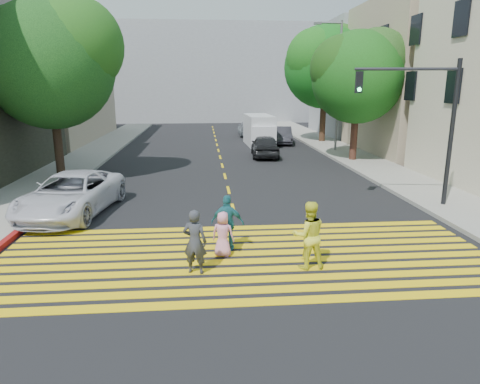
{
  "coord_description": "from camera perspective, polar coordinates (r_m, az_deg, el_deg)",
  "views": [
    {
      "loc": [
        -1.08,
        -9.47,
        4.52
      ],
      "look_at": [
        0.0,
        3.0,
        1.4
      ],
      "focal_mm": 32.0,
      "sensor_mm": 36.0,
      "label": 1
    }
  ],
  "objects": [
    {
      "name": "sidewalk_right",
      "position": [
        26.65,
        16.24,
        3.84
      ],
      "size": [
        3.0,
        60.0,
        0.15
      ],
      "primitive_type": "cube",
      "color": "gray",
      "rests_on": "ground"
    },
    {
      "name": "street_lamp",
      "position": [
        30.47,
        12.72,
        14.55
      ],
      "size": [
        1.96,
        0.26,
        8.68
      ],
      "rotation": [
        0.0,
        0.0,
        0.04
      ],
      "color": "gray",
      "rests_on": "ground"
    },
    {
      "name": "curb_red",
      "position": [
        17.12,
        -24.65,
        -2.35
      ],
      "size": [
        0.2,
        8.0,
        0.16
      ],
      "primitive_type": "cube",
      "color": "maroon",
      "rests_on": "ground"
    },
    {
      "name": "pedestrian_woman",
      "position": [
        10.91,
        9.13,
        -5.7
      ],
      "size": [
        0.88,
        0.7,
        1.75
      ],
      "primitive_type": "imported",
      "rotation": [
        0.0,
        0.0,
        3.19
      ],
      "color": "yellow",
      "rests_on": "ground"
    },
    {
      "name": "building_left_tan",
      "position": [
        40.34,
        -27.43,
        13.17
      ],
      "size": [
        12.0,
        16.0,
        10.0
      ],
      "primitive_type": "cube",
      "color": "tan",
      "rests_on": "ground"
    },
    {
      "name": "building_right_tan",
      "position": [
        32.7,
        25.27,
        13.56
      ],
      "size": [
        10.0,
        10.0,
        10.0
      ],
      "primitive_type": "cube",
      "color": "tan",
      "rests_on": "ground"
    },
    {
      "name": "sidewalk_left",
      "position": [
        32.64,
        -18.12,
        5.49
      ],
      "size": [
        3.0,
        40.0,
        0.15
      ],
      "primitive_type": "cube",
      "color": "gray",
      "rests_on": "ground"
    },
    {
      "name": "lane_line",
      "position": [
        32.31,
        -2.99,
        5.95
      ],
      "size": [
        0.12,
        34.4,
        0.01
      ],
      "color": "yellow",
      "rests_on": "ground"
    },
    {
      "name": "silver_car",
      "position": [
        39.98,
        1.21,
        8.51
      ],
      "size": [
        2.12,
        4.82,
        1.38
      ],
      "primitive_type": "imported",
      "rotation": [
        0.0,
        0.0,
        3.1
      ],
      "color": "#A2AAB2",
      "rests_on": "ground"
    },
    {
      "name": "white_sedan",
      "position": [
        16.49,
        -21.57,
        -0.26
      ],
      "size": [
        3.24,
        5.63,
        1.48
      ],
      "primitive_type": "imported",
      "rotation": [
        0.0,
        0.0,
        -0.16
      ],
      "color": "silver",
      "rests_on": "ground"
    },
    {
      "name": "crosswalk",
      "position": [
        11.71,
        0.73,
        -8.69
      ],
      "size": [
        13.4,
        5.3,
        0.01
      ],
      "color": "yellow",
      "rests_on": "ground"
    },
    {
      "name": "dark_car_parked",
      "position": [
        34.56,
        5.66,
        7.53
      ],
      "size": [
        1.9,
        4.18,
        1.33
      ],
      "primitive_type": "imported",
      "rotation": [
        0.0,
        0.0,
        -0.12
      ],
      "color": "#29282F",
      "rests_on": "ground"
    },
    {
      "name": "tree_right_near",
      "position": [
        26.75,
        15.6,
        15.11
      ],
      "size": [
        6.49,
        6.11,
        7.78
      ],
      "rotation": [
        0.0,
        0.0,
        -0.16
      ],
      "color": "#402418",
      "rests_on": "ground"
    },
    {
      "name": "tree_left",
      "position": [
        22.5,
        -23.86,
        16.04
      ],
      "size": [
        7.38,
        7.04,
        8.55
      ],
      "rotation": [
        0.0,
        0.0,
        -0.21
      ],
      "color": "black",
      "rests_on": "ground"
    },
    {
      "name": "tree_right_far",
      "position": [
        35.48,
        11.39,
        16.57
      ],
      "size": [
        8.34,
        8.31,
        9.28
      ],
      "rotation": [
        0.0,
        0.0,
        0.38
      ],
      "color": "#47261B",
      "rests_on": "ground"
    },
    {
      "name": "pedestrian_man",
      "position": [
        10.55,
        -6.03,
        -6.63
      ],
      "size": [
        0.68,
        0.54,
        1.64
      ],
      "primitive_type": "imported",
      "rotation": [
        0.0,
        0.0,
        2.87
      ],
      "color": "#35373E",
      "rests_on": "ground"
    },
    {
      "name": "pedestrian_extra",
      "position": [
        11.98,
        -1.67,
        -4.13
      ],
      "size": [
        1.0,
        0.62,
        1.59
      ],
      "primitive_type": "imported",
      "rotation": [
        0.0,
        0.0,
        2.88
      ],
      "color": "#247380",
      "rests_on": "ground"
    },
    {
      "name": "white_van",
      "position": [
        33.27,
        2.61,
        8.09
      ],
      "size": [
        2.01,
        4.97,
        2.32
      ],
      "rotation": [
        0.0,
        0.0,
        0.03
      ],
      "color": "silver",
      "rests_on": "ground"
    },
    {
      "name": "ground",
      "position": [
        10.55,
        1.43,
        -11.38
      ],
      "size": [
        120.0,
        120.0,
        0.0
      ],
      "primitive_type": "plane",
      "color": "black"
    },
    {
      "name": "pedestrian_child",
      "position": [
        11.61,
        -2.3,
        -5.63
      ],
      "size": [
        0.7,
        0.57,
        1.25
      ],
      "primitive_type": "imported",
      "rotation": [
        0.0,
        0.0,
        2.82
      ],
      "color": "pink",
      "rests_on": "ground"
    },
    {
      "name": "dark_car_near",
      "position": [
        28.0,
        3.35,
        6.18
      ],
      "size": [
        2.02,
        4.34,
        1.44
      ],
      "primitive_type": "imported",
      "rotation": [
        0.0,
        0.0,
        3.07
      ],
      "color": "black",
      "rests_on": "ground"
    },
    {
      "name": "backdrop_block",
      "position": [
        57.5,
        -4.01,
        15.45
      ],
      "size": [
        30.0,
        8.0,
        12.0
      ],
      "primitive_type": "cube",
      "color": "gray",
      "rests_on": "ground"
    },
    {
      "name": "building_right_grey",
      "position": [
        42.62,
        17.77,
        14.01
      ],
      "size": [
        10.0,
        10.0,
        10.0
      ],
      "primitive_type": "cube",
      "color": "gray",
      "rests_on": "ground"
    },
    {
      "name": "traffic_signal",
      "position": [
        17.13,
        23.48,
        9.56
      ],
      "size": [
        3.7,
        0.72,
        5.46
      ],
      "rotation": [
        0.0,
        0.0,
        -0.14
      ],
      "color": "black",
      "rests_on": "ground"
    }
  ]
}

